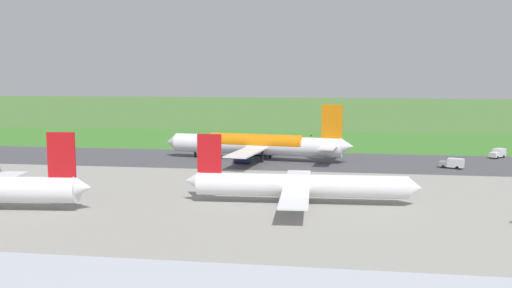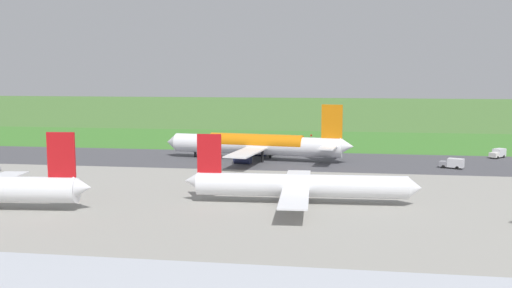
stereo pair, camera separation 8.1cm
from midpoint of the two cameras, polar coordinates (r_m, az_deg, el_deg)
name	(u,v)px [view 2 (the right image)]	position (r m, az deg, el deg)	size (l,w,h in m)	color
ground_plane	(283,161)	(159.69, 2.74, -1.65)	(800.00, 800.00, 0.00)	#477233
runway_asphalt	(283,161)	(159.69, 2.74, -1.64)	(600.00, 34.34, 0.06)	#47474C
apron_concrete	(249,210)	(102.87, -0.65, -6.53)	(440.00, 110.00, 0.05)	gray
grass_verge_foreground	(296,143)	(200.84, 3.97, 0.14)	(600.00, 80.00, 0.04)	#3C782B
airliner_main	(257,145)	(159.95, 0.14, -0.06)	(54.08, 44.41, 15.88)	white
airliner_parked_mid	(299,185)	(107.36, 4.33, -4.07)	(44.00, 35.96, 12.85)	white
service_truck_baggage	(498,153)	(178.03, 22.84, -0.84)	(5.53, 5.83, 2.65)	silver
service_truck_fuel	(453,163)	(154.30, 18.92, -1.81)	(6.22, 4.35, 2.65)	gray
no_stopping_sign	(311,138)	(200.14, 5.50, 0.59)	(0.60, 0.10, 2.93)	slate
traffic_cone_orange	(289,142)	(199.33, 3.32, 0.17)	(0.40, 0.40, 0.55)	orange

